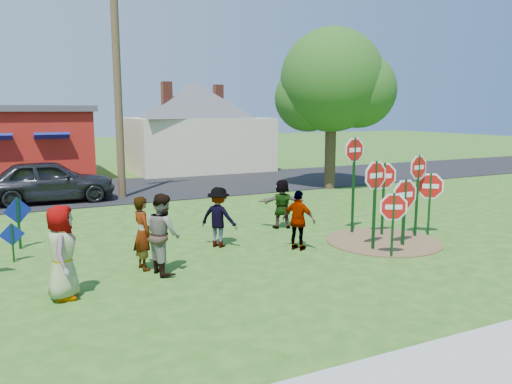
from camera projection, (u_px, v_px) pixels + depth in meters
ground at (222, 252)px, 13.00m from camera, size 120.00×120.00×0.00m
road at (129, 189)px, 23.21m from camera, size 120.00×7.50×0.04m
dirt_patch at (383, 241)px, 14.06m from camera, size 3.20×3.20×0.03m
cream_house at (194, 122)px, 30.88m from camera, size 9.40×9.40×6.50m
stop_sign_a at (393, 211)px, 12.37m from camera, size 0.85×0.45×1.77m
stop_sign_b at (354, 160)px, 14.68m from camera, size 1.00×0.14×3.01m
stop_sign_c at (418, 177)px, 14.31m from camera, size 0.95×0.17×2.52m
stop_sign_d at (384, 181)px, 14.50m from camera, size 1.04×0.23×2.30m
stop_sign_e at (405, 199)px, 13.42m from camera, size 1.13×0.08×1.98m
stop_sign_f at (430, 190)px, 14.64m from camera, size 0.87×0.62×1.99m
stop_sign_g at (375, 185)px, 12.95m from camera, size 1.03×0.16×2.51m
blue_diamond_c at (12, 238)px, 12.08m from camera, size 0.58×0.06×0.98m
blue_diamond_d at (18, 217)px, 13.20m from camera, size 0.70×0.24×1.40m
person_a at (62, 252)px, 9.67m from camera, size 0.75×1.00×1.87m
person_b at (143, 233)px, 11.48m from camera, size 0.50×0.68×1.72m
person_c at (163, 234)px, 11.22m from camera, size 0.81×0.98×1.83m
person_d at (219, 217)px, 13.42m from camera, size 1.14×1.20×1.63m
person_e at (299, 221)px, 13.10m from camera, size 0.85×0.99×1.59m
person_f at (282, 204)px, 15.57m from camera, size 1.51×0.88×1.55m
suv at (49, 181)px, 19.82m from camera, size 5.06×2.20×1.70m
utility_pole at (117, 68)px, 20.22m from camera, size 2.49×0.37×10.18m
leafy_tree at (334, 86)px, 22.98m from camera, size 5.22×4.76×7.42m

